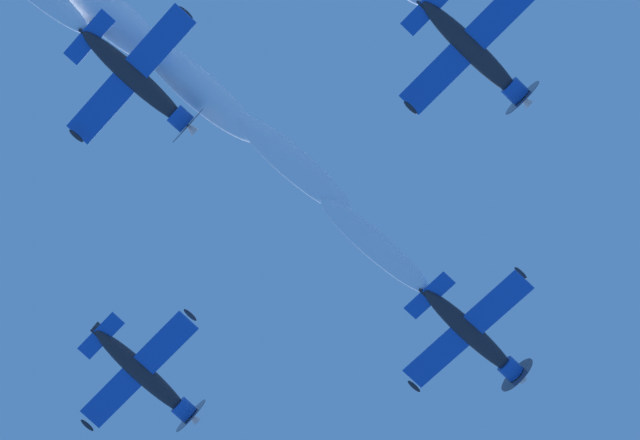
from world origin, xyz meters
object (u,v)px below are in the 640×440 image
airplane_lead (473,335)px  airplane_left_wingman (145,375)px  airplane_slot_tail (138,81)px  airplane_right_wingman (474,52)px

airplane_lead → airplane_left_wingman: (16.50, -7.08, -0.05)m
airplane_left_wingman → airplane_slot_tail: 16.42m
airplane_lead → airplane_right_wingman: airplane_lead is taller
airplane_left_wingman → airplane_right_wingman: bearing=118.4°
airplane_right_wingman → airplane_slot_tail: bearing=-20.5°
airplane_left_wingman → airplane_right_wingman: size_ratio=1.00×
airplane_slot_tail → airplane_right_wingman: bearing=159.5°
airplane_left_wingman → airplane_slot_tail: size_ratio=1.00×
airplane_lead → airplane_left_wingman: bearing=-23.2°
airplane_left_wingman → airplane_right_wingman: 24.84m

